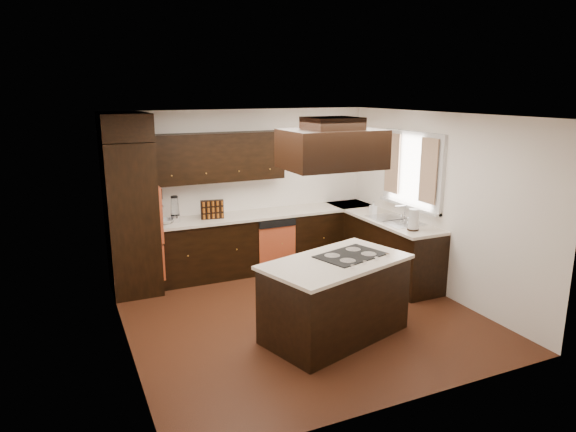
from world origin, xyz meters
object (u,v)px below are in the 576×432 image
at_px(oven_column, 131,218).
at_px(range_hood, 332,149).
at_px(spice_rack, 212,209).
at_px(island, 335,300).

height_order(oven_column, range_hood, range_hood).
bearing_deg(oven_column, range_hood, -50.26).
relative_size(oven_column, spice_rack, 6.32).
xyz_separation_m(island, spice_rack, (-0.72, 2.44, 0.62)).
bearing_deg(spice_rack, island, -63.56).
xyz_separation_m(island, range_hood, (-0.02, 0.12, 1.72)).
bearing_deg(island, spice_rack, 89.56).
distance_m(island, range_hood, 1.72).
height_order(oven_column, island, oven_column).
bearing_deg(range_hood, island, -82.75).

